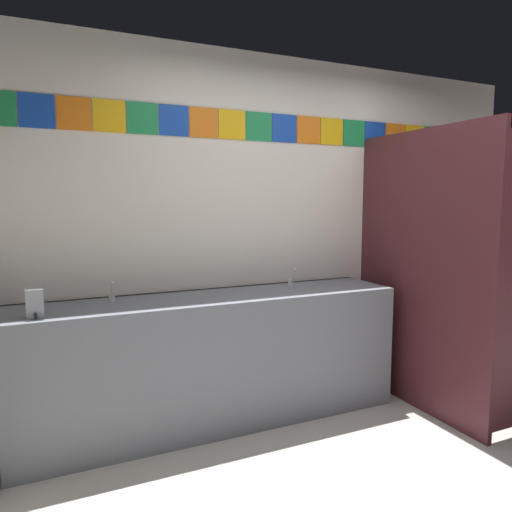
# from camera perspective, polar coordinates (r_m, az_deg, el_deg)

# --- Properties ---
(ground_plane) EXTENTS (9.33, 9.33, 0.00)m
(ground_plane) POSITION_cam_1_polar(r_m,az_deg,el_deg) (2.91, 21.46, -25.24)
(ground_plane) COLOR #B2ADA3
(wall_back) EXTENTS (4.24, 0.09, 2.58)m
(wall_back) POSITION_cam_1_polar(r_m,az_deg,el_deg) (3.77, 4.41, 3.31)
(wall_back) COLOR silver
(wall_back) RESTS_ON ground_plane
(vanity_counter) EXTENTS (2.59, 0.55, 0.88)m
(vanity_counter) POSITION_cam_1_polar(r_m,az_deg,el_deg) (3.34, -4.98, -12.06)
(vanity_counter) COLOR slate
(vanity_counter) RESTS_ON ground_plane
(faucet_left) EXTENTS (0.04, 0.10, 0.14)m
(faucet_left) POSITION_cam_1_polar(r_m,az_deg,el_deg) (3.15, -16.81, -4.33)
(faucet_left) COLOR silver
(faucet_left) RESTS_ON vanity_counter
(faucet_right) EXTENTS (0.04, 0.10, 0.14)m
(faucet_right) POSITION_cam_1_polar(r_m,az_deg,el_deg) (3.56, 4.32, -2.82)
(faucet_right) COLOR silver
(faucet_right) RESTS_ON vanity_counter
(soap_dispenser) EXTENTS (0.09, 0.09, 0.16)m
(soap_dispenser) POSITION_cam_1_polar(r_m,az_deg,el_deg) (2.87, -24.91, -5.17)
(soap_dispenser) COLOR gray
(soap_dispenser) RESTS_ON vanity_counter
(stall_divider) EXTENTS (0.92, 1.31, 2.02)m
(stall_divider) POSITION_cam_1_polar(r_m,az_deg,el_deg) (3.59, 23.65, -2.07)
(stall_divider) COLOR #471E23
(stall_divider) RESTS_ON ground_plane
(toilet) EXTENTS (0.39, 0.49, 0.74)m
(toilet) POSITION_cam_1_polar(r_m,az_deg,el_deg) (4.27, 21.83, -10.32)
(toilet) COLOR white
(toilet) RESTS_ON ground_plane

